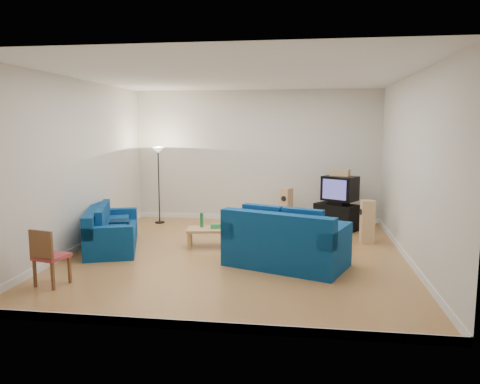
# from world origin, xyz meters

# --- Properties ---
(room) EXTENTS (6.01, 6.51, 3.21)m
(room) POSITION_xyz_m (0.00, 0.00, 1.54)
(room) COLOR brown
(room) RESTS_ON ground
(sofa_three_seat) EXTENTS (1.47, 2.19, 0.78)m
(sofa_three_seat) POSITION_xyz_m (-2.50, 0.15, 0.29)
(sofa_three_seat) COLOR navy
(sofa_three_seat) RESTS_ON ground
(sofa_loveseat) EXTENTS (2.18, 1.69, 0.96)m
(sofa_loveseat) POSITION_xyz_m (0.90, -0.61, 0.36)
(sofa_loveseat) COLOR navy
(sofa_loveseat) RESTS_ON ground
(coffee_table) EXTENTS (1.08, 0.67, 0.37)m
(coffee_table) POSITION_xyz_m (-0.54, 0.50, 0.31)
(coffee_table) COLOR tan
(coffee_table) RESTS_ON ground
(bottle) EXTENTS (0.07, 0.07, 0.28)m
(bottle) POSITION_xyz_m (-0.78, 0.57, 0.51)
(bottle) COLOR #197233
(bottle) RESTS_ON coffee_table
(tissue_box) EXTENTS (0.23, 0.16, 0.09)m
(tissue_box) POSITION_xyz_m (-0.48, 0.50, 0.41)
(tissue_box) COLOR green
(tissue_box) RESTS_ON coffee_table
(red_canister) EXTENTS (0.11, 0.11, 0.14)m
(red_canister) POSITION_xyz_m (-0.25, 0.62, 0.43)
(red_canister) COLOR red
(red_canister) RESTS_ON coffee_table
(remote) EXTENTS (0.16, 0.10, 0.02)m
(remote) POSITION_xyz_m (-0.15, 0.41, 0.38)
(remote) COLOR black
(remote) RESTS_ON coffee_table
(tv_stand) EXTENTS (1.08, 0.98, 0.58)m
(tv_stand) POSITION_xyz_m (1.94, 2.44, 0.29)
(tv_stand) COLOR black
(tv_stand) RESTS_ON ground
(av_receiver) EXTENTS (0.50, 0.49, 0.09)m
(av_receiver) POSITION_xyz_m (1.97, 2.39, 0.62)
(av_receiver) COLOR black
(av_receiver) RESTS_ON tv_stand
(television) EXTENTS (0.88, 0.81, 0.55)m
(television) POSITION_xyz_m (1.98, 2.42, 0.94)
(television) COLOR black
(television) RESTS_ON av_receiver
(centre_speaker) EXTENTS (0.46, 0.33, 0.15)m
(centre_speaker) POSITION_xyz_m (1.98, 2.49, 1.29)
(centre_speaker) COLOR tan
(centre_speaker) RESTS_ON television
(speaker_left) EXTENTS (0.31, 0.33, 0.89)m
(speaker_left) POSITION_xyz_m (0.78, 2.70, 0.44)
(speaker_left) COLOR tan
(speaker_left) RESTS_ON ground
(speaker_right) EXTENTS (0.29, 0.24, 0.87)m
(speaker_right) POSITION_xyz_m (2.45, 1.18, 0.44)
(speaker_right) COLOR tan
(speaker_right) RESTS_ON ground
(floor_lamp) EXTENTS (0.31, 0.31, 1.83)m
(floor_lamp) POSITION_xyz_m (-2.28, 2.55, 1.52)
(floor_lamp) COLOR black
(floor_lamp) RESTS_ON ground
(dining_chair) EXTENTS (0.50, 0.50, 0.86)m
(dining_chair) POSITION_xyz_m (-2.47, -2.08, 0.48)
(dining_chair) COLOR brown
(dining_chair) RESTS_ON ground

